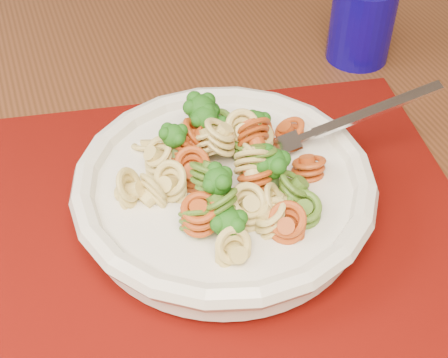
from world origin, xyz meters
TOP-DOWN VIEW (x-y plane):
  - dining_table at (0.49, 0.39)m, footprint 1.42×1.04m
  - placemat at (0.54, 0.24)m, footprint 0.50×0.45m
  - pasta_bowl at (0.54, 0.24)m, footprint 0.25×0.25m
  - pasta_broccoli_heap at (0.54, 0.24)m, footprint 0.21×0.21m
  - fork at (0.61, 0.24)m, footprint 0.18×0.09m
  - tumbler at (0.79, 0.37)m, footprint 0.07×0.07m

SIDE VIEW (x-z plane):
  - dining_table at x=0.49m, z-range 0.26..0.97m
  - placemat at x=0.54m, z-range 0.72..0.72m
  - pasta_bowl at x=0.54m, z-range 0.73..0.77m
  - tumbler at x=0.79m, z-range 0.72..0.80m
  - fork at x=0.61m, z-range 0.73..0.80m
  - pasta_broccoli_heap at x=0.54m, z-range 0.74..0.80m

